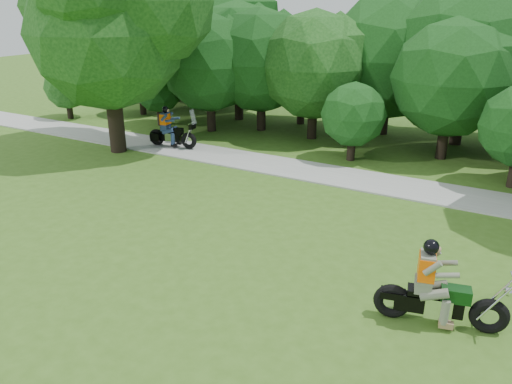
% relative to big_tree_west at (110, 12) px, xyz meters
% --- Properties ---
extents(ground, '(100.00, 100.00, 0.00)m').
position_rel_big_tree_west_xyz_m(ground, '(10.54, -6.85, -5.76)').
color(ground, '#3A5F1B').
rests_on(ground, ground).
extents(walkway, '(60.00, 2.20, 0.06)m').
position_rel_big_tree_west_xyz_m(walkway, '(10.54, 1.15, -5.73)').
color(walkway, gray).
rests_on(walkway, ground).
extents(tree_line, '(40.18, 11.99, 7.73)m').
position_rel_big_tree_west_xyz_m(tree_line, '(10.66, 7.85, -2.10)').
color(tree_line, black).
rests_on(tree_line, ground).
extents(big_tree_west, '(8.64, 6.56, 9.96)m').
position_rel_big_tree_west_xyz_m(big_tree_west, '(0.00, 0.00, 0.00)').
color(big_tree_west, black).
rests_on(big_tree_west, ground).
extents(chopper_motorcycle, '(2.62, 1.02, 1.89)m').
position_rel_big_tree_west_xyz_m(chopper_motorcycle, '(14.57, -6.51, -5.06)').
color(chopper_motorcycle, black).
rests_on(chopper_motorcycle, ground).
extents(touring_motorcycle, '(2.39, 0.91, 1.82)m').
position_rel_big_tree_west_xyz_m(touring_motorcycle, '(1.68, 1.18, -5.04)').
color(touring_motorcycle, black).
rests_on(touring_motorcycle, walkway).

